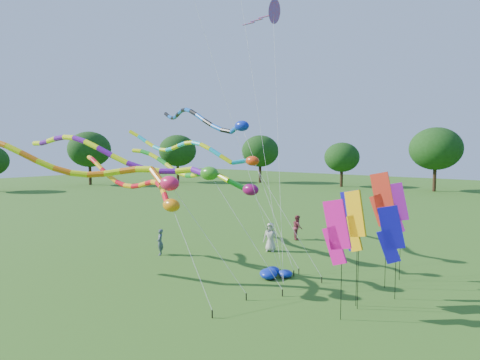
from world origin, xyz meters
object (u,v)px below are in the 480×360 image
Objects in this scene: tube_kite_red at (139,186)px; tube_kite_orange at (88,167)px; blue_nylon_heap at (274,272)px; person_c at (297,227)px; person_b at (160,242)px; person_a at (270,237)px.

tube_kite_orange is (-0.73, -2.29, 1.02)m from tube_kite_red.
tube_kite_orange is at bearing -136.06° from blue_nylon_heap.
tube_kite_orange is at bearing -93.78° from tube_kite_red.
person_c is at bearing 113.26° from blue_nylon_heap.
tube_kite_orange is 8.90× the size of person_b.
person_c is (-3.35, 7.79, 0.61)m from blue_nylon_heap.
person_a is at bearing 126.93° from blue_nylon_heap.
tube_kite_orange reaches higher than tube_kite_red.
person_b is at bearing -173.63° from blue_nylon_heap.
person_c reaches higher than person_b.
person_a is (3.31, 10.04, -4.59)m from tube_kite_orange.
tube_kite_orange is 11.52m from person_a.
blue_nylon_heap is 5.01m from person_a.
tube_kite_orange reaches higher than person_a.
person_a is 1.04× the size of person_c.
tube_kite_red is at bearing -128.14° from person_a.
tube_kite_red is 7.34× the size of person_c.
blue_nylon_heap is (5.56, 3.77, -4.22)m from tube_kite_red.
tube_kite_red is 7.94m from blue_nylon_heap.
tube_kite_red is at bearing 129.82° from person_c.
tube_kite_orange reaches higher than person_b.
blue_nylon_heap is at bearing 47.99° from tube_kite_red.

